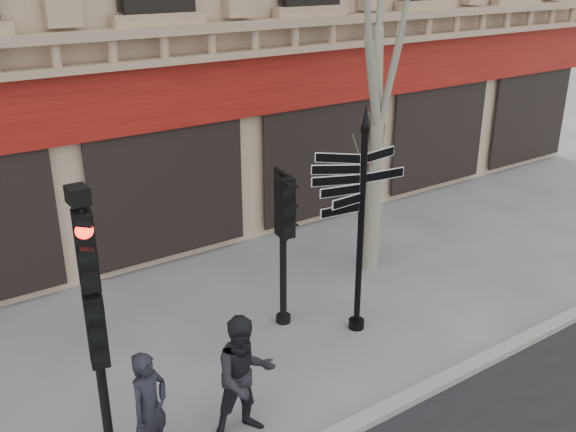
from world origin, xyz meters
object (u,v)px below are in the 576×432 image
at_px(traffic_signal_secondary, 283,223).
at_px(pedestrian_a, 150,408).
at_px(fingerpost, 363,184).
at_px(pedestrian_b, 245,377).
at_px(traffic_signal_main, 91,299).

bearing_deg(traffic_signal_secondary, pedestrian_a, -141.88).
height_order(fingerpost, pedestrian_b, fingerpost).
bearing_deg(pedestrian_a, traffic_signal_main, 123.35).
bearing_deg(pedestrian_a, fingerpost, -12.58).
height_order(fingerpost, pedestrian_a, fingerpost).
height_order(traffic_signal_main, pedestrian_b, traffic_signal_main).
xyz_separation_m(fingerpost, traffic_signal_secondary, (-0.95, 0.90, -0.77)).
bearing_deg(fingerpost, pedestrian_b, -141.09).
bearing_deg(traffic_signal_main, pedestrian_a, -18.85).
relative_size(fingerpost, traffic_signal_secondary, 1.45).
height_order(traffic_signal_main, traffic_signal_secondary, traffic_signal_main).
height_order(traffic_signal_secondary, pedestrian_a, traffic_signal_secondary).
relative_size(traffic_signal_main, pedestrian_a, 2.37).
distance_m(fingerpost, pedestrian_b, 3.71).
relative_size(traffic_signal_secondary, pedestrian_b, 1.53).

